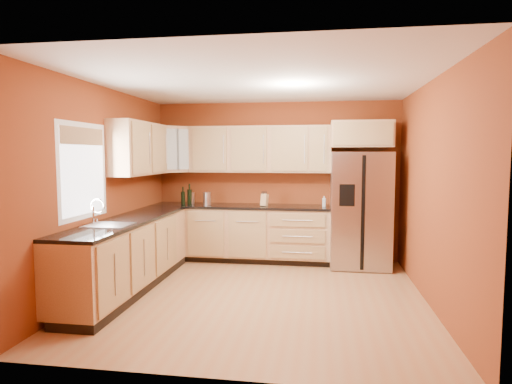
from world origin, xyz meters
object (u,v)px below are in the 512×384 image
at_px(refrigerator, 360,210).
at_px(knife_block, 264,200).
at_px(soap_dispenser, 324,201).
at_px(wine_bottle_a, 183,196).
at_px(canister_left, 207,199).

bearing_deg(refrigerator, knife_block, 179.66).
bearing_deg(soap_dispenser, wine_bottle_a, -178.03).
distance_m(wine_bottle_a, knife_block, 1.35).
distance_m(canister_left, soap_dispenser, 1.89).
height_order(wine_bottle_a, soap_dispenser, wine_bottle_a).
xyz_separation_m(refrigerator, soap_dispenser, (-0.55, 0.08, 0.11)).
bearing_deg(wine_bottle_a, knife_block, 0.44).
xyz_separation_m(canister_left, soap_dispenser, (1.89, 0.06, -0.02)).
relative_size(knife_block, soap_dispenser, 1.16).
xyz_separation_m(refrigerator, knife_block, (-1.49, 0.01, 0.13)).
bearing_deg(knife_block, wine_bottle_a, -160.52).
bearing_deg(knife_block, soap_dispenser, 23.18).
bearing_deg(canister_left, knife_block, -0.77).
height_order(wine_bottle_a, knife_block, wine_bottle_a).
xyz_separation_m(knife_block, soap_dispenser, (0.94, 0.07, -0.01)).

